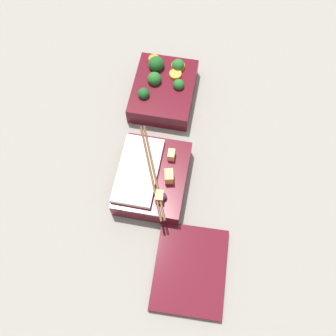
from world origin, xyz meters
name	(u,v)px	position (x,y,z in m)	size (l,w,h in m)	color
ground_plane	(160,133)	(0.00, 0.00, 0.00)	(3.00, 3.00, 0.00)	gray
bento_tray_vegetable	(163,89)	(-0.11, -0.01, 0.03)	(0.18, 0.14, 0.08)	#510F19
bento_tray_rice	(151,177)	(0.13, 0.01, 0.03)	(0.21, 0.14, 0.07)	#510F19
bento_lid	(190,269)	(0.30, 0.12, 0.01)	(0.18, 0.14, 0.01)	#510F19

